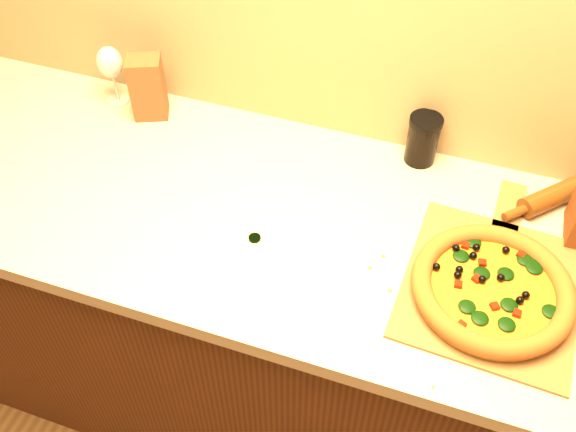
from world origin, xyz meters
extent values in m
cube|color=#441E0E|center=(0.00, 1.43, 0.43)|extent=(2.80, 0.65, 0.86)
cube|color=#C0AE95|center=(0.00, 1.43, 0.88)|extent=(2.84, 0.68, 0.04)
cube|color=olive|center=(0.40, 1.37, 0.90)|extent=(0.37, 0.40, 0.01)
cube|color=olive|center=(0.42, 1.62, 0.90)|extent=(0.07, 0.16, 0.01)
cylinder|color=#AF792B|center=(0.40, 1.35, 0.92)|extent=(0.31, 0.31, 0.02)
cylinder|color=yellow|center=(0.40, 1.35, 0.93)|extent=(0.26, 0.26, 0.01)
torus|color=brown|center=(0.40, 1.35, 0.93)|extent=(0.33, 0.33, 0.04)
ellipsoid|color=black|center=(0.45, 1.38, 0.93)|extent=(0.03, 0.03, 0.01)
sphere|color=black|center=(0.37, 1.33, 0.94)|extent=(0.02, 0.02, 0.02)
cube|color=#9B1405|center=(0.42, 1.30, 0.94)|extent=(0.02, 0.02, 0.01)
cylinder|color=black|center=(-0.10, 1.34, 0.90)|extent=(0.03, 0.03, 0.01)
cylinder|color=#522F0E|center=(0.53, 1.69, 0.92)|extent=(0.21, 0.21, 0.05)
cylinder|color=#522F0E|center=(0.43, 1.58, 0.92)|extent=(0.05, 0.06, 0.02)
cylinder|color=silver|center=(-0.63, 1.68, 0.90)|extent=(0.06, 0.06, 0.00)
cylinder|color=silver|center=(-0.63, 1.68, 0.94)|extent=(0.01, 0.01, 0.07)
ellipsoid|color=silver|center=(-0.63, 1.68, 1.02)|extent=(0.07, 0.07, 0.09)
cube|color=brown|center=(-0.52, 1.66, 0.99)|extent=(0.11, 0.10, 0.17)
cylinder|color=black|center=(0.19, 1.71, 0.96)|extent=(0.08, 0.08, 0.11)
cylinder|color=black|center=(0.19, 1.71, 1.02)|extent=(0.08, 0.08, 0.01)
camera|label=1|loc=(0.26, 0.50, 1.98)|focal=40.00mm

